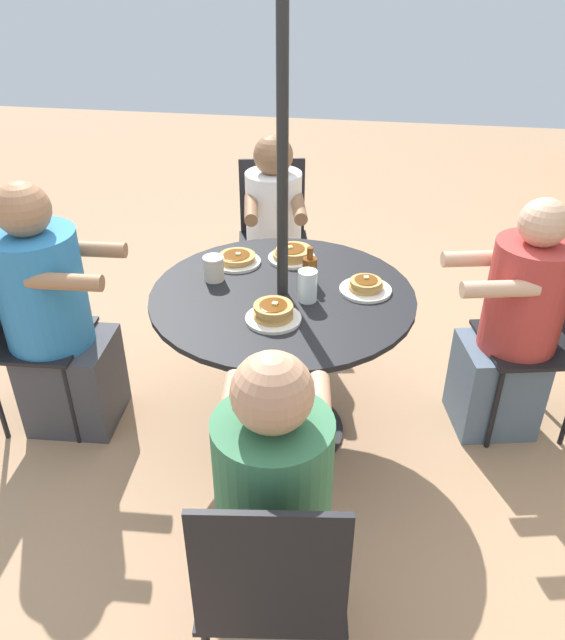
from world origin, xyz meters
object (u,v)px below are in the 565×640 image
object	(u,v)px
diner_north	(513,331)
drinking_glass_a	(308,286)
patio_chair_east	(273,229)
diner_east	(274,241)
pancake_plate_c	(366,287)
diner_south	(55,323)
patio_table	(282,325)
syrup_bottle	(310,270)
coffee_cup	(214,268)
pancake_plate_a	(274,313)
patio_chair_south	(18,325)
diner_west	(274,525)
patio_chair_north	(550,329)
pancake_plate_b	(292,255)
patio_chair_west	(272,580)
pancake_plate_d	(237,259)

from	to	relation	value
diner_north	drinking_glass_a	distance (m)	0.98
patio_chair_east	diner_east	distance (m)	0.17
diner_north	pancake_plate_c	size ratio (longest dim) A/B	5.21
diner_south	pancake_plate_c	size ratio (longest dim) A/B	5.46
drinking_glass_a	patio_table	bearing A→B (deg)	-111.21
syrup_bottle	diner_east	bearing A→B (deg)	-160.77
patio_chair_east	pancake_plate_c	size ratio (longest dim) A/B	4.18
pancake_plate_c	coffee_cup	size ratio (longest dim) A/B	2.02
diner_south	pancake_plate_c	world-z (taller)	diner_south
diner_north	coffee_cup	xyz separation A→B (m)	(0.16, -1.32, 0.29)
pancake_plate_a	patio_chair_south	bearing A→B (deg)	-96.41
diner_west	drinking_glass_a	xyz separation A→B (m)	(-0.98, -0.03, 0.28)
diner_east	pancake_plate_a	bearing A→B (deg)	88.00
diner_west	coffee_cup	bearing A→B (deg)	104.67
patio_chair_north	pancake_plate_b	size ratio (longest dim) A/B	4.18
pancake_plate_b	drinking_glass_a	world-z (taller)	drinking_glass_a
patio_chair_west	drinking_glass_a	distance (m)	1.19
diner_west	drinking_glass_a	bearing A→B (deg)	83.97
diner_east	syrup_bottle	size ratio (longest dim) A/B	6.77
diner_west	pancake_plate_b	world-z (taller)	diner_west
patio_table	diner_north	world-z (taller)	diner_north
coffee_cup	patio_chair_north	bearing A→B (deg)	97.59
diner_east	pancake_plate_c	size ratio (longest dim) A/B	5.13
patio_chair_east	diner_west	world-z (taller)	diner_west
diner_north	pancake_plate_c	world-z (taller)	diner_north
diner_north	pancake_plate_d	bearing A→B (deg)	76.62
diner_north	pancake_plate_c	bearing A→B (deg)	90.63
pancake_plate_a	syrup_bottle	distance (m)	0.34
patio_chair_north	drinking_glass_a	world-z (taller)	patio_chair_north
patio_table	patio_chair_west	size ratio (longest dim) A/B	1.21
syrup_bottle	drinking_glass_a	size ratio (longest dim) A/B	1.25
diner_east	syrup_bottle	world-z (taller)	diner_east
pancake_plate_c	syrup_bottle	distance (m)	0.25
pancake_plate_a	coffee_cup	bearing A→B (deg)	-132.43
patio_chair_north	pancake_plate_b	distance (m)	1.21
pancake_plate_a	pancake_plate_d	size ratio (longest dim) A/B	1.00
diner_south	coffee_cup	distance (m)	0.78
diner_west	pancake_plate_a	bearing A→B (deg)	91.97
patio_table	pancake_plate_a	distance (m)	0.29
patio_chair_east	patio_chair_south	size ratio (longest dim) A/B	1.00
patio_chair_south	diner_west	bearing A→B (deg)	51.10
pancake_plate_d	pancake_plate_c	bearing A→B (deg)	73.89
patio_table	pancake_plate_d	bearing A→B (deg)	-133.74
patio_table	patio_chair_east	xyz separation A→B (m)	(-1.18, -0.25, -0.07)
patio_table	diner_south	distance (m)	1.03
diner_east	syrup_bottle	xyz separation A→B (m)	(0.90, 0.32, 0.29)
patio_chair_east	patio_chair_south	world-z (taller)	same
drinking_glass_a	pancake_plate_d	bearing A→B (deg)	-128.10
diner_west	pancake_plate_a	xyz separation A→B (m)	(-0.81, -0.14, 0.24)
patio_chair_east	syrup_bottle	size ratio (longest dim) A/B	5.52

